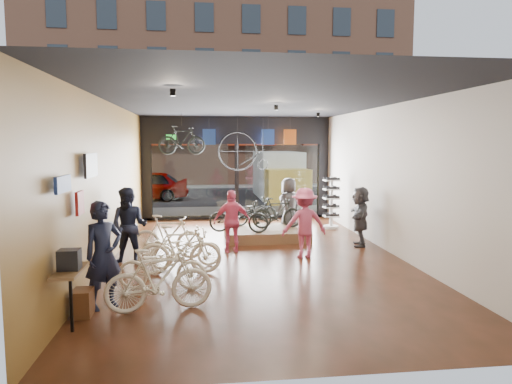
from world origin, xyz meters
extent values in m
cube|color=black|center=(0.00, 0.00, -0.02)|extent=(7.00, 12.00, 0.04)
cube|color=black|center=(0.00, 0.00, 3.82)|extent=(7.00, 12.00, 0.04)
cube|color=olive|center=(-3.52, 0.00, 1.90)|extent=(0.04, 12.00, 3.80)
cube|color=beige|center=(3.52, 0.00, 1.90)|extent=(0.04, 12.00, 3.80)
cube|color=beige|center=(0.00, -6.02, 1.90)|extent=(7.00, 0.04, 3.80)
cube|color=#198C26|center=(-2.40, 5.88, 3.05)|extent=(0.35, 0.06, 0.18)
cube|color=black|center=(0.00, 15.00, -0.01)|extent=(30.00, 18.00, 0.02)
cube|color=slate|center=(0.00, 7.20, 0.06)|extent=(30.00, 2.40, 0.12)
cube|color=slate|center=(0.00, 19.00, 0.06)|extent=(30.00, 2.00, 0.12)
cube|color=brown|center=(0.00, 21.50, 7.00)|extent=(26.00, 5.00, 14.00)
imported|color=gray|center=(-4.16, 12.00, 0.74)|extent=(4.37, 1.76, 1.49)
imported|color=silver|center=(-2.06, -3.51, 0.54)|extent=(1.85, 0.79, 1.08)
imported|color=silver|center=(-2.10, -2.38, 0.45)|extent=(1.77, 0.82, 0.90)
imported|color=silver|center=(-1.81, -1.35, 0.54)|extent=(1.79, 0.52, 1.07)
imported|color=silver|center=(-1.71, -0.80, 0.43)|extent=(1.71, 0.84, 0.86)
imported|color=silver|center=(-2.16, 0.10, 0.54)|extent=(1.85, 0.91, 1.07)
cube|color=brown|center=(0.56, 2.13, 0.15)|extent=(2.40, 1.80, 0.30)
imported|color=black|center=(-0.29, 1.63, 0.75)|extent=(1.80, 1.02, 0.90)
imported|color=black|center=(0.91, 2.15, 0.76)|extent=(1.55, 0.54, 0.91)
imported|color=black|center=(0.32, 2.86, 0.71)|extent=(1.64, 1.16, 0.82)
imported|color=#161C33|center=(-3.00, -3.24, 0.92)|extent=(0.80, 0.77, 1.85)
imported|color=#161C33|center=(-3.00, -0.40, 0.90)|extent=(1.00, 0.85, 1.80)
imported|color=#CC4C72|center=(-0.55, 0.53, 0.81)|extent=(0.98, 0.46, 1.63)
imported|color=#CC4C72|center=(1.18, -0.24, 0.87)|extent=(1.16, 0.71, 1.73)
imported|color=#3F3F44|center=(1.41, 2.96, 0.87)|extent=(1.02, 0.91, 1.74)
imported|color=#3F3F44|center=(3.00, 0.87, 0.82)|extent=(0.92, 1.60, 1.64)
imported|color=black|center=(-1.94, 4.20, 2.93)|extent=(1.64, 0.90, 0.95)
cube|color=#1E3F99|center=(-1.03, 5.20, 3.05)|extent=(0.45, 0.03, 0.55)
cube|color=#1E3F99|center=(1.07, 5.20, 3.05)|extent=(0.45, 0.03, 0.55)
cube|color=#CC5919|center=(1.87, 5.20, 3.05)|extent=(0.45, 0.03, 0.55)
camera|label=1|loc=(-1.34, -11.08, 2.79)|focal=32.00mm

